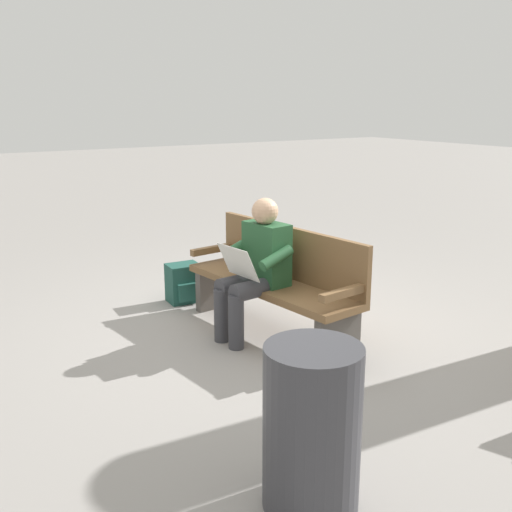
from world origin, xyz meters
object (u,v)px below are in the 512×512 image
person_seated (256,265)px  trash_bin (312,428)px  bench_near (277,279)px  backpack (184,283)px

person_seated → trash_bin: person_seated is taller
bench_near → trash_bin: size_ratio=2.19×
backpack → person_seated: bearing=-174.4°
bench_near → person_seated: bearing=91.9°
bench_near → person_seated: 0.29m
trash_bin → bench_near: bearing=-30.5°
bench_near → trash_bin: bearing=143.4°
backpack → trash_bin: 3.27m
person_seated → trash_bin: 2.23m
trash_bin → person_seated: bearing=-25.7°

